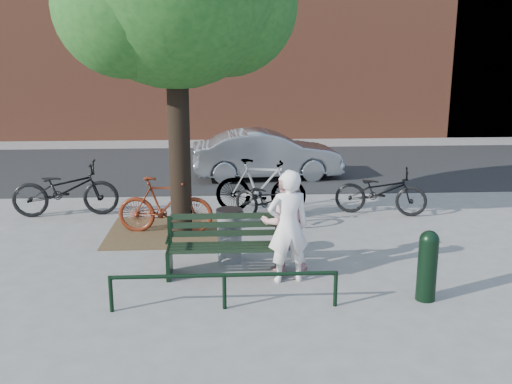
{
  "coord_description": "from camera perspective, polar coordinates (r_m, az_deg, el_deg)",
  "views": [
    {
      "loc": [
        0.01,
        -8.29,
        3.36
      ],
      "look_at": [
        0.55,
        1.0,
        1.07
      ],
      "focal_mm": 40.0,
      "sensor_mm": 36.0,
      "label": 1
    }
  ],
  "objects": [
    {
      "name": "litter_bin",
      "position": [
        9.35,
        -2.65,
        -4.32
      ],
      "size": [
        0.43,
        0.43,
        0.89
      ],
      "color": "gray",
      "rests_on": "ground"
    },
    {
      "name": "park_bench",
      "position": [
        8.85,
        -3.23,
        -5.19
      ],
      "size": [
        1.74,
        0.54,
        0.97
      ],
      "color": "black",
      "rests_on": "ground"
    },
    {
      "name": "parked_car",
      "position": [
        15.46,
        1.09,
        3.77
      ],
      "size": [
        4.09,
        1.7,
        1.31
      ],
      "primitive_type": "imported",
      "rotation": [
        0.0,
        0.0,
        1.65
      ],
      "color": "gray",
      "rests_on": "ground"
    },
    {
      "name": "guard_railing",
      "position": [
        7.68,
        -3.19,
        -8.84
      ],
      "size": [
        3.06,
        0.06,
        0.51
      ],
      "color": "black",
      "rests_on": "ground"
    },
    {
      "name": "bicycle_b",
      "position": [
        10.92,
        -9.06,
        -1.3
      ],
      "size": [
        1.84,
        0.65,
        1.09
      ],
      "primitive_type": "imported",
      "rotation": [
        0.0,
        0.0,
        1.49
      ],
      "color": "#5A1D0C",
      "rests_on": "ground"
    },
    {
      "name": "person_left",
      "position": [
        8.43,
        3.23,
        -3.47
      ],
      "size": [
        0.68,
        0.51,
        1.71
      ],
      "primitive_type": "imported",
      "rotation": [
        0.0,
        0.0,
        3.3
      ],
      "color": "white",
      "rests_on": "ground"
    },
    {
      "name": "bicycle_d",
      "position": [
        12.14,
        0.47,
        0.61
      ],
      "size": [
        2.0,
        0.85,
        1.16
      ],
      "primitive_type": "imported",
      "rotation": [
        0.0,
        0.0,
        1.41
      ],
      "color": "gray",
      "rests_on": "ground"
    },
    {
      "name": "ground",
      "position": [
        8.94,
        -3.18,
        -8.26
      ],
      "size": [
        90.0,
        90.0,
        0.0
      ],
      "primitive_type": "plane",
      "color": "gray",
      "rests_on": "ground"
    },
    {
      "name": "bollard",
      "position": [
        8.23,
        16.78,
        -6.83
      ],
      "size": [
        0.27,
        0.27,
        1.01
      ],
      "color": "black",
      "rests_on": "ground"
    },
    {
      "name": "dirt_pit",
      "position": [
        11.05,
        -8.43,
        -3.96
      ],
      "size": [
        2.4,
        2.0,
        0.02
      ],
      "primitive_type": "cube",
      "color": "brown",
      "rests_on": "ground"
    },
    {
      "name": "bicycle_a",
      "position": [
        12.54,
        -18.52,
        0.25
      ],
      "size": [
        2.22,
        0.94,
        1.14
      ],
      "primitive_type": "imported",
      "rotation": [
        0.0,
        0.0,
        1.66
      ],
      "color": "black",
      "rests_on": "ground"
    },
    {
      "name": "road",
      "position": [
        17.12,
        -3.29,
        2.53
      ],
      "size": [
        40.0,
        7.0,
        0.01
      ],
      "primitive_type": "cube",
      "color": "black",
      "rests_on": "ground"
    },
    {
      "name": "person_right",
      "position": [
        8.87,
        2.9,
        -3.13
      ],
      "size": [
        0.77,
        0.61,
        1.55
      ],
      "primitive_type": "imported",
      "rotation": [
        0.0,
        0.0,
        3.18
      ],
      "color": "#DB9896",
      "rests_on": "ground"
    },
    {
      "name": "bicycle_c",
      "position": [
        11.47,
        1.27,
        -0.83
      ],
      "size": [
        1.68,
        1.62,
        0.91
      ],
      "primitive_type": "imported",
      "rotation": [
        0.0,
        0.0,
        0.83
      ],
      "color": "black",
      "rests_on": "ground"
    },
    {
      "name": "bicycle_e",
      "position": [
        12.29,
        12.37,
        0.06
      ],
      "size": [
        2.02,
        1.17,
        1.0
      ],
      "primitive_type": "imported",
      "rotation": [
        0.0,
        0.0,
        1.29
      ],
      "color": "black",
      "rests_on": "ground"
    }
  ]
}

